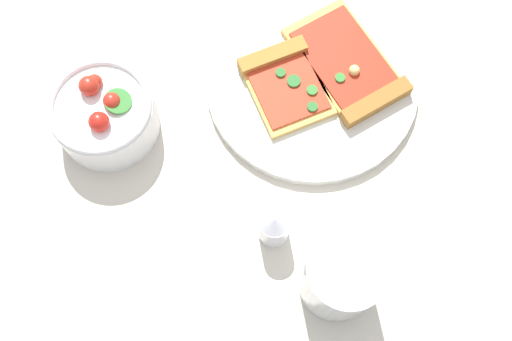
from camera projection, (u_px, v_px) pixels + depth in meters
The scene contains 7 objects.
ground_plane at pixel (300, 76), 0.78m from camera, with size 2.40×2.40×0.00m, color beige.
plate at pixel (312, 83), 0.77m from camera, with size 0.27×0.27×0.01m, color silver.
pizza_slice_near at pixel (350, 68), 0.76m from camera, with size 0.13×0.18×0.02m.
pizza_slice_far at pixel (283, 80), 0.75m from camera, with size 0.12×0.14×0.02m.
salad_bowl at pixel (104, 114), 0.72m from camera, with size 0.12×0.12×0.08m.
soda_glass at pixel (340, 278), 0.64m from camera, with size 0.08×0.08×0.11m.
pepper_shaker at pixel (274, 226), 0.68m from camera, with size 0.04×0.04×0.07m.
Camera 1 is at (-0.30, -0.21, 0.70)m, focal length 42.33 mm.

